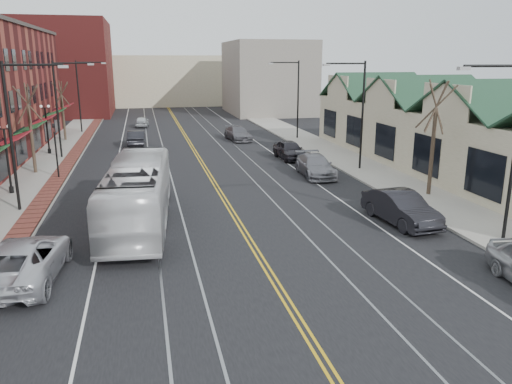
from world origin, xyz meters
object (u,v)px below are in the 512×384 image
parked_car_d (289,150)px  parked_car_c (315,166)px  parked_car_b (401,208)px  transit_bus (138,193)px  parked_suv (23,260)px

parked_car_d → parked_car_c: bearing=-92.3°
parked_car_b → transit_bus: bearing=162.2°
parked_car_d → parked_suv: bearing=-130.9°
transit_bus → parked_car_c: size_ratio=2.26×
parked_car_c → parked_suv: bearing=-135.4°
transit_bus → parked_car_c: 15.17m
transit_bus → parked_suv: size_ratio=2.02×
parked_car_b → parked_car_c: bearing=87.4°
parked_car_b → parked_car_d: parked_car_b is taller
transit_bus → parked_car_d: bearing=-124.7°
transit_bus → parked_suv: (-4.30, -5.90, -0.84)m
parked_car_c → parked_car_d: bearing=93.8°
parked_car_b → parked_car_c: parked_car_b is taller
parked_suv → parked_car_b: parked_car_b is taller
parked_suv → parked_car_b: (17.43, 3.09, 0.02)m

